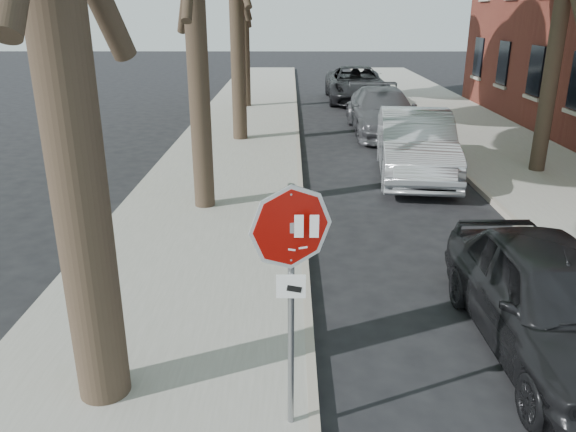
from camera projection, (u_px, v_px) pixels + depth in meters
name	position (u px, v px, depth m)	size (l,w,h in m)	color
ground	(357.00, 430.00, 5.93)	(120.00, 120.00, 0.00)	black
sidewalk_left	(232.00, 154.00, 17.19)	(4.00, 55.00, 0.12)	gray
sidewalk_right	(509.00, 154.00, 17.16)	(4.00, 55.00, 0.12)	gray
curb_left	(299.00, 154.00, 17.18)	(0.12, 55.00, 0.13)	#9E9384
curb_right	(442.00, 154.00, 17.17)	(0.12, 55.00, 0.13)	#9E9384
stop_sign	(291.00, 264.00, 5.24)	(0.76, 0.34, 2.61)	gray
car_a	(552.00, 300.00, 7.08)	(1.74, 4.33, 1.48)	black
car_b	(415.00, 144.00, 14.82)	(1.82, 5.22, 1.72)	#A7A9AF
car_c	(382.00, 111.00, 20.14)	(2.22, 5.45, 1.58)	#4F4F54
car_d	(356.00, 84.00, 27.30)	(2.76, 6.00, 1.67)	black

